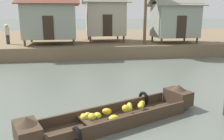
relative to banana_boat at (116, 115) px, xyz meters
name	(u,v)px	position (x,y,z in m)	size (l,w,h in m)	color
ground_plane	(87,78)	(-0.68, 5.58, -0.27)	(300.00, 300.00, 0.00)	#596056
riverbank_strip	(80,40)	(-0.68, 20.71, 0.22)	(160.00, 20.00, 0.99)	#756047
banana_boat	(116,115)	(0.00, 0.00, 0.00)	(5.98, 3.24, 0.84)	#3D2D21
stilt_house_mid_left	(50,20)	(-3.19, 13.41, 2.67)	(4.79, 3.90, 3.97)	#4C3826
stilt_house_mid_right	(105,17)	(1.49, 14.74, 2.83)	(3.97, 3.90, 4.25)	#4C3826
stilt_house_right	(175,20)	(7.26, 12.75, 2.66)	(4.19, 3.26, 4.00)	#4C3826
vendor_person	(7,33)	(-6.68, 13.69, 1.64)	(0.44, 0.44, 1.66)	#332D28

